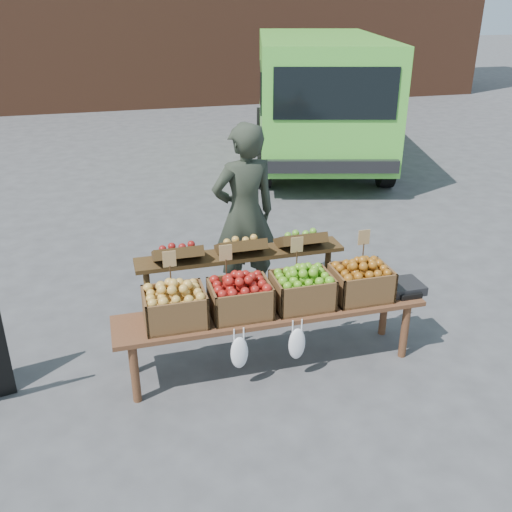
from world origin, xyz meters
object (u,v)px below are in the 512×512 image
object	(u,v)px
vendor	(244,215)
crate_green_apples	(361,283)
back_table	(241,279)
delivery_van	(318,101)
crate_russet_pears	(240,299)
display_bench	(271,337)
weighing_scale	(403,287)
crate_red_apples	(302,290)
crate_golden_apples	(175,307)

from	to	relation	value
vendor	crate_green_apples	xyz separation A→B (m)	(0.73, -1.29, -0.25)
back_table	vendor	bearing A→B (deg)	72.07
back_table	crate_green_apples	size ratio (longest dim) A/B	4.20
crate_green_apples	delivery_van	bearing A→B (deg)	72.43
vendor	crate_russet_pears	size ratio (longest dim) A/B	3.84
display_bench	weighing_scale	size ratio (longest dim) A/B	7.94
delivery_van	back_table	distance (m)	6.40
vendor	crate_red_apples	bearing A→B (deg)	88.73
display_bench	delivery_van	bearing A→B (deg)	65.96
crate_golden_apples	crate_russet_pears	size ratio (longest dim) A/B	1.00
vendor	crate_russet_pears	world-z (taller)	vendor
crate_red_apples	crate_green_apples	distance (m)	0.55
back_table	weighing_scale	bearing A→B (deg)	-28.24
delivery_van	weighing_scale	world-z (taller)	delivery_van
delivery_van	weighing_scale	size ratio (longest dim) A/B	15.46
delivery_van	vendor	size ratio (longest dim) A/B	2.74
back_table	display_bench	size ratio (longest dim) A/B	0.78
vendor	crate_russet_pears	bearing A→B (deg)	64.71
display_bench	crate_green_apples	world-z (taller)	crate_green_apples
crate_russet_pears	crate_green_apples	xyz separation A→B (m)	(1.10, 0.00, 0.00)
display_bench	crate_red_apples	bearing A→B (deg)	0.00
vendor	crate_green_apples	world-z (taller)	vendor
crate_golden_apples	crate_red_apples	bearing A→B (deg)	0.00
vendor	crate_golden_apples	world-z (taller)	vendor
delivery_van	display_bench	xyz separation A→B (m)	(-2.84, -6.37, -0.89)
display_bench	weighing_scale	bearing A→B (deg)	0.00
back_table	crate_golden_apples	world-z (taller)	back_table
crate_red_apples	crate_green_apples	world-z (taller)	same
vendor	display_bench	xyz separation A→B (m)	(-0.09, -1.29, -0.68)
vendor	display_bench	distance (m)	1.46
vendor	crate_russet_pears	distance (m)	1.36
display_bench	crate_red_apples	size ratio (longest dim) A/B	5.40
crate_russet_pears	crate_red_apples	xyz separation A→B (m)	(0.55, 0.00, 0.00)
delivery_van	vendor	bearing A→B (deg)	-103.09
vendor	crate_red_apples	xyz separation A→B (m)	(0.18, -1.29, -0.25)
display_bench	vendor	bearing A→B (deg)	85.89
vendor	delivery_van	bearing A→B (deg)	-127.76
vendor	weighing_scale	bearing A→B (deg)	122.64
delivery_van	crate_green_apples	xyz separation A→B (m)	(-2.02, -6.37, -0.47)
vendor	display_bench	world-z (taller)	vendor
display_bench	weighing_scale	xyz separation A→B (m)	(1.25, 0.00, 0.33)
vendor	back_table	bearing A→B (deg)	62.72
crate_golden_apples	crate_green_apples	xyz separation A→B (m)	(1.65, 0.00, 0.00)
crate_russet_pears	weighing_scale	size ratio (longest dim) A/B	1.47
vendor	crate_red_apples	size ratio (longest dim) A/B	3.84
display_bench	crate_golden_apples	world-z (taller)	crate_golden_apples
delivery_van	back_table	bearing A→B (deg)	-102.12
crate_green_apples	crate_golden_apples	bearing A→B (deg)	180.00
vendor	crate_russet_pears	xyz separation A→B (m)	(-0.37, -1.29, -0.25)
crate_golden_apples	crate_russet_pears	bearing A→B (deg)	0.00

